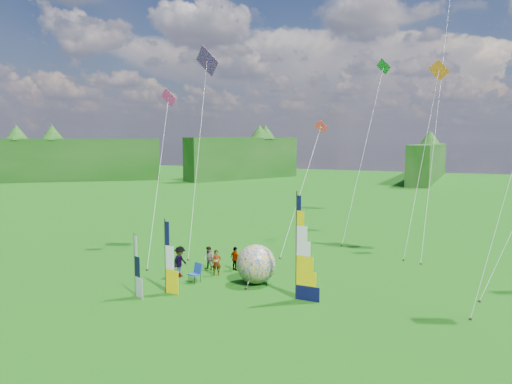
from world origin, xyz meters
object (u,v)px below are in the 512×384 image
at_px(side_banner_far, 135,266).
at_px(spectator_a, 217,263).
at_px(spectator_b, 209,258).
at_px(spectator_d, 235,259).
at_px(kite_whale, 438,99).
at_px(camp_chair, 195,273).
at_px(spectator_c, 180,262).
at_px(bol_inflatable, 256,264).
at_px(feather_banner_main, 296,248).
at_px(side_banner_left, 165,257).

distance_m(side_banner_far, spectator_a, 5.76).
xyz_separation_m(spectator_a, spectator_b, (-1.07, 0.94, -0.03)).
bearing_deg(spectator_d, kite_whale, -105.00).
distance_m(side_banner_far, spectator_d, 7.36).
bearing_deg(camp_chair, spectator_c, 171.27).
height_order(bol_inflatable, kite_whale, kite_whale).
bearing_deg(camp_chair, feather_banner_main, 12.72).
relative_size(feather_banner_main, side_banner_far, 1.67).
bearing_deg(kite_whale, camp_chair, -127.99).
bearing_deg(bol_inflatable, feather_banner_main, -29.48).
bearing_deg(spectator_b, spectator_c, -97.71).
bearing_deg(spectator_b, feather_banner_main, -12.29).
bearing_deg(spectator_d, spectator_a, 97.16).
bearing_deg(spectator_a, spectator_d, 40.66).
xyz_separation_m(spectator_a, spectator_c, (-1.85, -1.21, 0.15)).
bearing_deg(spectator_b, camp_chair, -64.59).
bearing_deg(spectator_a, side_banner_far, -141.16).
height_order(spectator_c, spectator_d, spectator_c).
bearing_deg(feather_banner_main, side_banner_far, -157.23).
height_order(spectator_d, camp_chair, spectator_d).
bearing_deg(bol_inflatable, spectator_c, -172.26).
xyz_separation_m(bol_inflatable, kite_whale, (8.42, 14.68, 10.18)).
distance_m(spectator_d, kite_whale, 19.68).
bearing_deg(side_banner_left, spectator_d, 81.71).
bearing_deg(kite_whale, spectator_a, -130.46).
relative_size(side_banner_far, spectator_b, 2.18).
height_order(side_banner_far, spectator_c, side_banner_far).
bearing_deg(bol_inflatable, spectator_d, 138.94).
bearing_deg(side_banner_left, side_banner_far, -129.35).
distance_m(spectator_a, camp_chair, 1.94).
distance_m(camp_chair, kite_whale, 22.58).
distance_m(spectator_c, kite_whale, 22.73).
distance_m(side_banner_left, bol_inflatable, 5.27).
height_order(feather_banner_main, side_banner_left, feather_banner_main).
distance_m(side_banner_left, spectator_a, 4.42).
bearing_deg(spectator_a, spectator_b, 107.92).
relative_size(side_banner_left, spectator_a, 2.50).
relative_size(spectator_a, camp_chair, 1.38).
height_order(side_banner_far, spectator_b, side_banner_far).
xyz_separation_m(bol_inflatable, spectator_b, (-3.98, 1.50, -0.39)).
height_order(spectator_a, spectator_d, spectator_a).
bearing_deg(side_banner_far, spectator_c, 111.77).
relative_size(bol_inflatable, spectator_a, 1.45).
xyz_separation_m(feather_banner_main, spectator_c, (-7.85, 1.10, -1.80)).
bearing_deg(side_banner_far, kite_whale, 79.11).
xyz_separation_m(spectator_d, kite_whale, (10.82, 12.59, 10.56)).
height_order(feather_banner_main, bol_inflatable, feather_banner_main).
relative_size(side_banner_left, camp_chair, 3.46).
height_order(side_banner_left, spectator_d, side_banner_left).
distance_m(spectator_b, kite_whale, 20.96).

